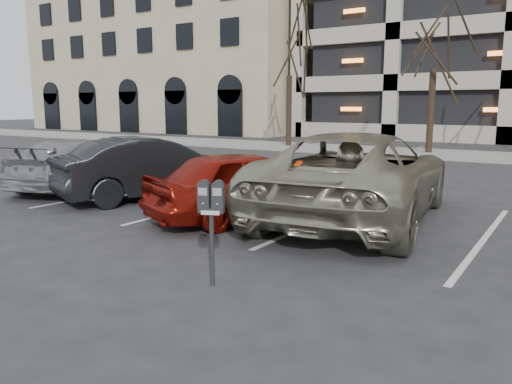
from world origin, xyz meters
TOP-DOWN VIEW (x-y plane):
  - ground at (0.00, 0.00)m, footprint 140.00×140.00m
  - sidewalk at (0.00, 16.00)m, footprint 80.00×4.00m
  - stall_lines at (-1.40, 2.30)m, footprint 16.90×5.20m
  - office_building at (-28.00, 29.92)m, footprint 26.00×16.20m
  - tree_a at (-10.00, 16.00)m, footprint 3.53×3.53m
  - tree_b at (-3.00, 16.00)m, footprint 3.60×3.60m
  - parking_meter at (-0.99, -1.75)m, footprint 0.34×0.24m
  - suv_silver at (-0.92, 2.58)m, footprint 3.47×6.24m
  - car_red at (-2.68, 1.46)m, footprint 2.94×4.19m
  - car_dark at (-5.72, 2.00)m, footprint 2.92×4.57m
  - car_silver at (-8.23, 2.03)m, footprint 3.01×4.79m

SIDE VIEW (x-z plane):
  - ground at x=0.00m, z-range 0.00..0.00m
  - stall_lines at x=-1.40m, z-range 0.00..0.01m
  - sidewalk at x=0.00m, z-range 0.00..0.12m
  - car_silver at x=-8.23m, z-range 0.00..1.29m
  - car_red at x=-2.68m, z-range 0.00..1.32m
  - car_dark at x=-5.72m, z-range 0.00..1.42m
  - suv_silver at x=-0.92m, z-range 0.00..1.65m
  - parking_meter at x=-0.99m, z-range 0.33..1.58m
  - tree_a at x=-10.00m, z-range 1.78..9.80m
  - tree_b at x=-3.00m, z-range 1.82..10.01m
  - office_building at x=-28.00m, z-range -0.01..14.99m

